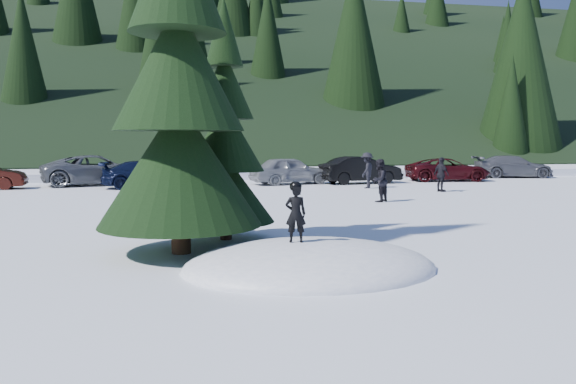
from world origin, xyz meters
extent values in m
plane|color=white|center=(0.00, 0.00, 0.00)|extent=(200.00, 200.00, 0.00)
ellipsoid|color=white|center=(0.00, 0.00, 0.00)|extent=(4.48, 3.52, 0.96)
cylinder|color=#311E10|center=(-2.20, 1.80, 0.70)|extent=(0.38, 0.38, 1.40)
cone|color=black|center=(-2.20, 1.80, 1.79)|extent=(3.20, 3.20, 2.46)
cone|color=black|center=(-2.20, 1.80, 3.65)|extent=(2.54, 2.54, 2.46)
cylinder|color=#311E10|center=(-1.20, 3.20, 0.50)|extent=(0.26, 0.26, 1.00)
cone|color=black|center=(-1.20, 3.20, 1.16)|extent=(2.20, 2.20, 1.52)
cone|color=black|center=(-1.20, 3.20, 2.31)|extent=(1.75, 1.75, 1.52)
cone|color=black|center=(-1.20, 3.20, 3.46)|extent=(1.29, 1.29, 1.52)
cone|color=black|center=(-1.20, 3.20, 4.61)|extent=(0.84, 0.84, 1.52)
imported|color=black|center=(-0.26, -0.01, 0.97)|extent=(0.39, 0.29, 0.98)
imported|color=black|center=(4.92, 9.93, 0.78)|extent=(0.96, 0.95, 1.56)
imported|color=black|center=(9.00, 13.27, 0.76)|extent=(0.59, 0.95, 1.51)
imported|color=black|center=(6.43, 15.65, 0.84)|extent=(1.14, 1.24, 1.68)
imported|color=#55585E|center=(-6.22, 20.05, 0.75)|extent=(5.87, 3.80, 1.50)
imported|color=black|center=(-3.58, 17.63, 0.64)|extent=(4.43, 1.84, 1.28)
imported|color=gray|center=(3.35, 18.73, 0.71)|extent=(4.41, 2.54, 1.41)
imported|color=black|center=(7.05, 18.48, 0.70)|extent=(4.45, 2.17, 1.40)
imported|color=#33090D|center=(12.35, 19.31, 0.63)|extent=(4.72, 2.56, 1.26)
imported|color=#505158|center=(17.59, 21.24, 0.67)|extent=(4.87, 2.74, 1.33)
camera|label=1|loc=(-2.21, -9.38, 2.23)|focal=35.00mm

